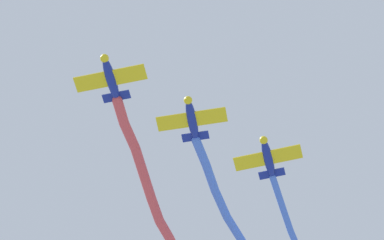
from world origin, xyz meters
TOP-DOWN VIEW (x-y plane):
  - airplane_lead at (4.49, -0.96)m, footprint 5.07×6.03m
  - smoke_trail_lead at (15.90, -9.94)m, footprint 19.35×17.17m
  - airplane_left_wing at (5.80, -9.11)m, footprint 4.98×6.13m
  - airplane_right_wing at (7.12, -17.25)m, footprint 5.11×5.96m

SIDE VIEW (x-z plane):
  - smoke_trail_lead at x=15.90m, z-range 70.42..72.08m
  - airplane_lead at x=4.49m, z-range 70.82..72.42m
  - airplane_left_wing at x=5.80m, z-range 71.07..72.67m
  - airplane_right_wing at x=7.12m, z-range 71.32..72.92m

